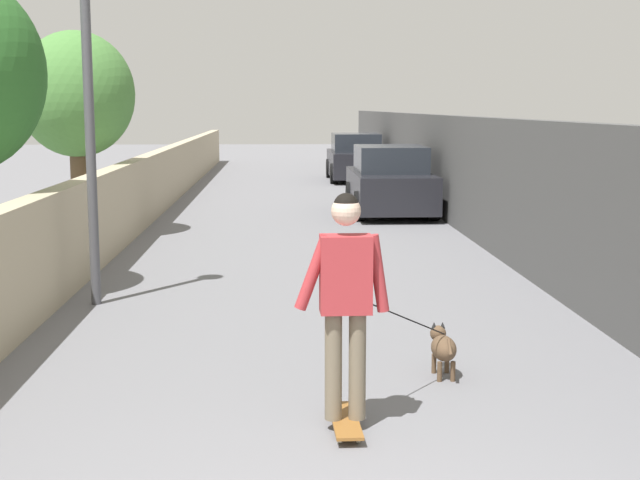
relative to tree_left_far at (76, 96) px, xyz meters
The scene contains 10 objects.
ground_plane 4.96m from the tree_left_far, 76.30° to the right, with size 80.00×80.00×0.00m, color slate.
wall_left 2.33m from the tree_left_far, 139.04° to the right, with size 48.00×0.30×1.39m, color tan.
fence_right 7.55m from the tree_left_far, 97.76° to the right, with size 48.00×0.30×2.23m, color #4C4C4C.
tree_left_far is the anchor object (origin of this frame).
lamp_post 5.87m from the tree_left_far, 165.99° to the right, with size 0.36×0.36×4.44m.
skateboard 11.25m from the tree_left_far, 157.56° to the right, with size 0.80×0.22×0.08m.
person_skateboarder 11.06m from the tree_left_far, 157.56° to the right, with size 0.23×0.71×1.71m.
dog 10.49m from the tree_left_far, 149.71° to the right, with size 1.61×1.10×1.06m.
car_near 7.31m from the tree_left_far, 61.16° to the right, with size 3.85×1.80×1.54m.
car_far 14.20m from the tree_left_far, 26.08° to the right, with size 3.90×1.80×1.54m.
Camera 1 is at (-3.56, 0.40, 2.42)m, focal length 49.94 mm.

